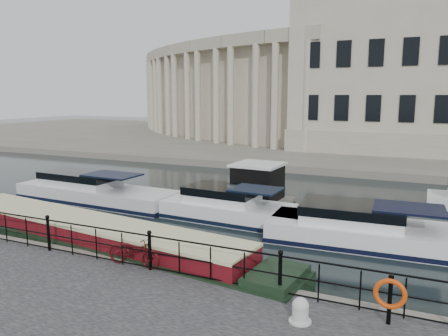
# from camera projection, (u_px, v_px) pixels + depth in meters

# --- Properties ---
(ground_plane) EXTENTS (160.00, 160.00, 0.00)m
(ground_plane) POSITION_uv_depth(u_px,v_px,m) (187.00, 261.00, 15.10)
(ground_plane) COLOR black
(ground_plane) RESTS_ON ground
(far_bank) EXTENTS (120.00, 42.00, 0.55)m
(far_bank) POSITION_uv_depth(u_px,v_px,m) (352.00, 142.00, 50.14)
(far_bank) COLOR #6B665B
(far_bank) RESTS_ON ground_plane
(railing) EXTENTS (24.14, 0.14, 1.22)m
(railing) POSITION_uv_depth(u_px,v_px,m) (150.00, 249.00, 12.88)
(railing) COLOR black
(railing) RESTS_ON near_quay
(civic_building) EXTENTS (53.55, 31.84, 16.85)m
(civic_building) POSITION_uv_depth(u_px,v_px,m) (339.00, 81.00, 45.55)
(civic_building) COLOR #ADA38C
(civic_building) RESTS_ON far_bank
(bicycle) EXTENTS (1.83, 0.65, 0.96)m
(bicycle) POSITION_uv_depth(u_px,v_px,m) (134.00, 251.00, 13.18)
(bicycle) COLOR #3F0B0C
(bicycle) RESTS_ON near_quay
(mooring_bollard) EXTENTS (0.52, 0.52, 0.59)m
(mooring_bollard) POSITION_uv_depth(u_px,v_px,m) (300.00, 311.00, 9.97)
(mooring_bollard) COLOR beige
(mooring_bollard) RESTS_ON near_quay
(life_ring_post) EXTENTS (0.72, 0.19, 1.18)m
(life_ring_post) POSITION_uv_depth(u_px,v_px,m) (390.00, 295.00, 9.74)
(life_ring_post) COLOR black
(life_ring_post) RESTS_ON near_quay
(narrowboat) EXTENTS (16.75, 4.14, 1.60)m
(narrowboat) POSITION_uv_depth(u_px,v_px,m) (88.00, 241.00, 16.05)
(narrowboat) COLOR black
(narrowboat) RESTS_ON ground_plane
(harbour_hut) EXTENTS (3.51, 3.00, 2.20)m
(harbour_hut) POSITION_uv_depth(u_px,v_px,m) (258.00, 185.00, 23.13)
(harbour_hut) COLOR #6B665B
(harbour_hut) RESTS_ON ground_plane
(cabin_cruisers) EXTENTS (26.97, 9.45, 1.99)m
(cabin_cruisers) POSITION_uv_depth(u_px,v_px,m) (263.00, 211.00, 20.24)
(cabin_cruisers) COLOR silver
(cabin_cruisers) RESTS_ON ground_plane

